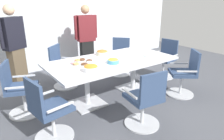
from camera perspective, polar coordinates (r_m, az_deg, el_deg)
name	(u,v)px	position (r m, az deg, el deg)	size (l,w,h in m)	color
ground_plane	(112,96)	(4.06, 0.00, -7.41)	(10.00, 10.00, 0.01)	#4C4F56
back_wall	(60,16)	(5.75, -14.60, 14.64)	(8.00, 0.10, 2.80)	silver
conference_table	(112,66)	(3.81, 0.00, 1.06)	(2.40, 1.20, 0.75)	silver
office_chair_0	(185,75)	(4.21, 19.93, -1.48)	(0.76, 0.76, 0.91)	silver
office_chair_1	(165,61)	(5.09, 14.80, 2.60)	(0.62, 0.62, 0.91)	silver
office_chair_2	(120,58)	(5.11, 2.26, 3.32)	(0.76, 0.76, 0.91)	silver
office_chair_3	(63,69)	(4.48, -13.89, 0.39)	(0.76, 0.76, 0.91)	silver
office_chair_4	(19,91)	(3.63, -24.86, -5.55)	(0.71, 0.71, 0.91)	silver
office_chair_5	(48,113)	(2.84, -17.64, -11.66)	(0.62, 0.62, 0.91)	silver
office_chair_6	(145,102)	(3.02, 9.42, -8.98)	(0.61, 0.61, 0.91)	silver
person_standing_0	(14,45)	(4.73, -25.98, 6.33)	(0.57, 0.40, 1.74)	brown
person_standing_1	(86,38)	(5.25, -7.31, 9.01)	(0.62, 0.27, 1.70)	black
snack_bowl_chips_yellow	(113,61)	(3.57, 0.33, 2.64)	(0.21, 0.21, 0.09)	#4C9EC6
snack_bowl_chips_orange	(91,68)	(3.19, -6.02, 0.60)	(0.25, 0.25, 0.11)	white
snack_bowl_pretzels	(102,53)	(4.10, -2.80, 4.98)	(0.24, 0.24, 0.11)	beige
donut_platter	(82,62)	(3.62, -8.59, 2.20)	(0.39, 0.39, 0.04)	white
plate_stack	(148,56)	(4.08, 10.30, 4.05)	(0.19, 0.19, 0.03)	white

